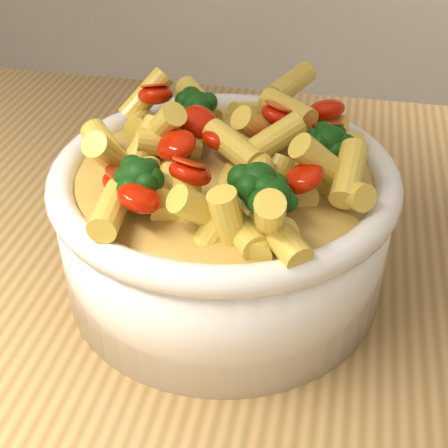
# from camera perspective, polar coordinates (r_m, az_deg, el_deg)

# --- Properties ---
(table) EXTENTS (1.20, 0.80, 0.90)m
(table) POSITION_cam_1_polar(r_m,az_deg,el_deg) (0.58, 11.02, -14.99)
(table) COLOR #B0834B
(table) RESTS_ON ground
(serving_bowl) EXTENTS (0.26, 0.26, 0.11)m
(serving_bowl) POSITION_cam_1_polar(r_m,az_deg,el_deg) (0.49, -0.00, 0.13)
(serving_bowl) COLOR white
(serving_bowl) RESTS_ON table
(pasta_salad) EXTENTS (0.21, 0.21, 0.05)m
(pasta_salad) POSITION_cam_1_polar(r_m,az_deg,el_deg) (0.45, 0.00, 7.30)
(pasta_salad) COLOR #FACB4E
(pasta_salad) RESTS_ON serving_bowl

